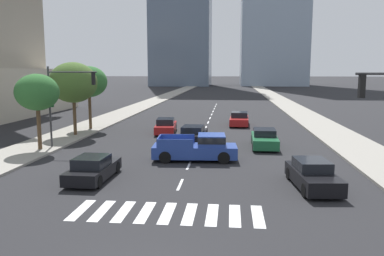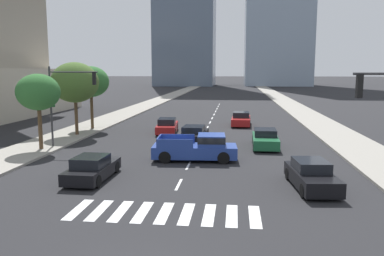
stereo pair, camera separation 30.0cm
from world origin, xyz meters
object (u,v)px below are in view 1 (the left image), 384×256
object	(u,v)px
sedan_black_0	(193,135)
traffic_signal_far	(67,93)
sedan_black_4	(313,175)
street_tree_nearest	(37,93)
sedan_red_3	(239,119)
pickup_truck	(199,148)
sedan_red_1	(166,126)
street_tree_second	(73,83)
street_tree_third	(89,82)
sedan_green_2	(264,139)
sedan_black_5	(93,169)

from	to	relation	value
sedan_black_0	traffic_signal_far	xyz separation A→B (m)	(-8.77, -3.63, 3.49)
traffic_signal_far	sedan_black_4	bearing A→B (deg)	-27.05
street_tree_nearest	sedan_red_3	bearing A→B (deg)	45.86
pickup_truck	sedan_black_0	size ratio (longest dim) A/B	1.15
traffic_signal_far	street_tree_nearest	distance (m)	1.97
sedan_red_1	street_tree_second	bearing A→B (deg)	104.51
street_tree_nearest	street_tree_third	bearing A→B (deg)	90.00
pickup_truck	street_tree_nearest	size ratio (longest dim) A/B	1.02
sedan_green_2	street_tree_second	distance (m)	16.80
sedan_black_0	sedan_red_3	xyz separation A→B (m)	(3.86, 10.16, 0.03)
sedan_black_5	sedan_red_1	bearing A→B (deg)	-3.31
traffic_signal_far	sedan_black_0	bearing A→B (deg)	22.47
sedan_green_2	sedan_black_0	bearing A→B (deg)	-103.66
sedan_black_4	street_tree_second	bearing A→B (deg)	-133.17
sedan_black_4	sedan_green_2	bearing A→B (deg)	-177.33
pickup_truck	sedan_black_4	xyz separation A→B (m)	(6.00, -5.34, -0.19)
traffic_signal_far	street_tree_third	size ratio (longest dim) A/B	0.98
sedan_black_4	street_tree_second	xyz separation A→B (m)	(-17.46, 13.43, 4.04)
sedan_red_1	sedan_black_5	xyz separation A→B (m)	(-1.20, -15.83, -0.04)
sedan_red_3	street_tree_third	size ratio (longest dim) A/B	0.78
pickup_truck	sedan_black_5	distance (m)	7.23
sedan_red_1	traffic_signal_far	world-z (taller)	traffic_signal_far
sedan_black_5	traffic_signal_far	xyz separation A→B (m)	(-4.62, 7.78, 3.51)
pickup_truck	sedan_black_4	world-z (taller)	pickup_truck
pickup_truck	sedan_red_3	distance (m)	16.74
sedan_black_4	street_tree_nearest	size ratio (longest dim) A/B	0.85
traffic_signal_far	street_tree_second	xyz separation A→B (m)	(-1.70, 5.39, 0.56)
sedan_black_0	sedan_red_1	xyz separation A→B (m)	(-2.95, 4.42, 0.01)
sedan_red_1	sedan_red_3	size ratio (longest dim) A/B	1.06
sedan_red_1	street_tree_nearest	distance (m)	12.28
pickup_truck	traffic_signal_far	distance (m)	10.65
sedan_black_0	street_tree_second	world-z (taller)	street_tree_second
sedan_black_0	street_tree_nearest	size ratio (longest dim) A/B	0.89
sedan_green_2	traffic_signal_far	bearing A→B (deg)	-80.13
street_tree_nearest	sedan_green_2	bearing A→B (deg)	11.15
sedan_red_1	street_tree_third	world-z (taller)	street_tree_third
sedan_black_0	street_tree_third	size ratio (longest dim) A/B	0.79
sedan_red_3	sedan_black_4	size ratio (longest dim) A/B	1.03
pickup_truck	sedan_green_2	bearing A→B (deg)	43.63
sedan_black_0	traffic_signal_far	world-z (taller)	traffic_signal_far
sedan_black_0	sedan_black_5	world-z (taller)	sedan_black_0
sedan_green_2	sedan_red_1	bearing A→B (deg)	-123.61
sedan_black_5	street_tree_second	distance (m)	15.17
sedan_red_3	sedan_black_0	bearing A→B (deg)	-18.69
street_tree_nearest	street_tree_second	bearing A→B (deg)	90.00
pickup_truck	street_tree_nearest	bearing A→B (deg)	168.01
sedan_red_3	traffic_signal_far	distance (m)	19.02
sedan_red_1	street_tree_third	xyz separation A→B (m)	(-7.53, 1.08, 3.99)
sedan_green_2	street_tree_nearest	distance (m)	16.67
sedan_black_0	sedan_green_2	xyz separation A→B (m)	(5.51, -1.47, 0.01)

